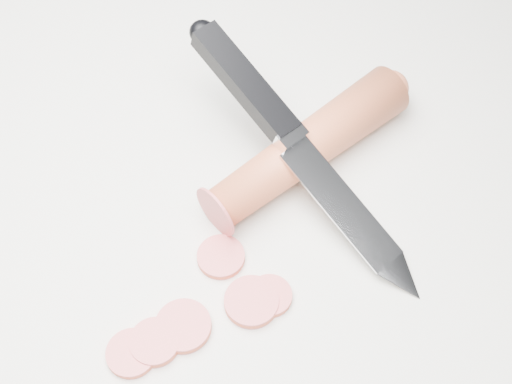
% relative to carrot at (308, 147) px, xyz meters
% --- Properties ---
extents(ground, '(2.40, 2.40, 0.00)m').
position_rel_carrot_xyz_m(ground, '(-0.04, -0.11, -0.02)').
color(ground, beige).
rests_on(ground, ground).
extents(carrot, '(0.11, 0.17, 0.04)m').
position_rel_carrot_xyz_m(carrot, '(0.00, 0.00, 0.00)').
color(carrot, '#BB4D29').
rests_on(carrot, ground).
extents(carrot_slice_0, '(0.03, 0.03, 0.01)m').
position_rel_carrot_xyz_m(carrot_slice_0, '(-0.05, -0.19, -0.02)').
color(carrot_slice_0, '#C64849').
rests_on(carrot_slice_0, ground).
extents(carrot_slice_1, '(0.03, 0.03, 0.01)m').
position_rel_carrot_xyz_m(carrot_slice_1, '(-0.04, -0.17, -0.02)').
color(carrot_slice_1, '#C64849').
rests_on(carrot_slice_1, ground).
extents(carrot_slice_2, '(0.04, 0.04, 0.01)m').
position_rel_carrot_xyz_m(carrot_slice_2, '(0.01, -0.12, -0.02)').
color(carrot_slice_2, '#C64849').
rests_on(carrot_slice_2, ground).
extents(carrot_slice_3, '(0.04, 0.04, 0.01)m').
position_rel_carrot_xyz_m(carrot_slice_3, '(-0.03, -0.16, -0.02)').
color(carrot_slice_3, '#C64849').
rests_on(carrot_slice_3, ground).
extents(carrot_slice_4, '(0.03, 0.03, 0.01)m').
position_rel_carrot_xyz_m(carrot_slice_4, '(0.02, -0.11, -0.02)').
color(carrot_slice_4, '#C64849').
rests_on(carrot_slice_4, ground).
extents(carrot_slice_5, '(0.03, 0.03, 0.01)m').
position_rel_carrot_xyz_m(carrot_slice_5, '(-0.03, -0.10, -0.02)').
color(carrot_slice_5, '#C64849').
rests_on(carrot_slice_5, ground).
extents(kitchen_knife, '(0.23, 0.13, 0.08)m').
position_rel_carrot_xyz_m(kitchen_knife, '(0.00, -0.02, 0.02)').
color(kitchen_knife, silver).
rests_on(kitchen_knife, ground).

